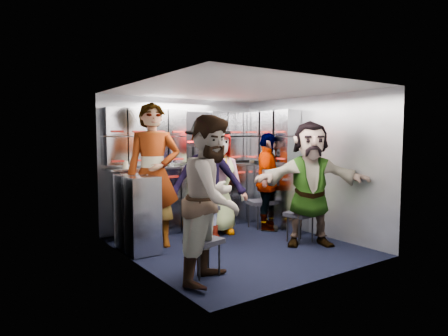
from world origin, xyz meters
TOP-DOWN VIEW (x-y plane):
  - floor at (0.00, 0.00)m, footprint 3.00×3.00m
  - wall_back at (0.00, 1.50)m, footprint 2.80×0.04m
  - wall_left at (-1.40, 0.00)m, footprint 0.04×3.00m
  - wall_right at (1.40, 0.00)m, footprint 0.04×3.00m
  - ceiling at (0.00, 0.00)m, footprint 2.80×3.00m
  - cart_bank_back at (0.00, 1.29)m, footprint 2.68×0.38m
  - cart_bank_left at (-1.19, 0.56)m, footprint 0.38×0.76m
  - counter at (0.00, 1.29)m, footprint 2.68×0.42m
  - locker_bank_back at (0.00, 1.35)m, footprint 2.68×0.28m
  - locker_bank_right at (1.25, 0.70)m, footprint 0.28×1.00m
  - right_cabinet at (1.25, 0.60)m, footprint 0.28×1.20m
  - coffee_niche at (0.18, 1.41)m, footprint 0.46×0.16m
  - red_latch_strip at (0.00, 1.09)m, footprint 2.60×0.02m
  - jump_seat_near_left at (-0.96, -0.70)m, footprint 0.40×0.39m
  - jump_seat_mid_left at (-0.14, 0.67)m, footprint 0.42×0.40m
  - jump_seat_center at (0.22, 0.96)m, footprint 0.50×0.49m
  - jump_seat_mid_right at (0.98, 0.69)m, footprint 0.45×0.44m
  - jump_seat_near_right at (0.87, -0.32)m, footprint 0.40×0.38m
  - attendant_standing at (-0.91, 0.67)m, footprint 0.84×0.71m
  - attendant_arc_a at (-0.96, -0.88)m, footprint 1.05×1.00m
  - attendant_arc_b at (-0.14, 0.49)m, footprint 1.30×1.03m
  - attendant_arc_c at (0.22, 0.78)m, footprint 0.89×0.71m
  - attendant_arc_d at (0.98, 0.51)m, footprint 0.91×0.90m
  - attendant_arc_e at (0.87, -0.50)m, footprint 1.60×1.27m
  - bottle_left at (-0.34, 1.24)m, footprint 0.07×0.07m
  - bottle_mid at (-0.74, 1.24)m, footprint 0.06×0.06m
  - bottle_right at (0.24, 1.24)m, footprint 0.07×0.07m
  - cup_left at (-1.08, 1.23)m, footprint 0.08×0.08m
  - cup_right at (1.25, 1.23)m, footprint 0.07×0.07m

SIDE VIEW (x-z plane):
  - floor at x=0.00m, z-range 0.00..0.00m
  - jump_seat_near_left at x=-0.96m, z-range 0.15..0.56m
  - jump_seat_near_right at x=0.87m, z-range 0.16..0.59m
  - jump_seat_mid_right at x=0.98m, z-range 0.17..0.62m
  - jump_seat_center at x=0.22m, z-range 0.18..0.63m
  - jump_seat_mid_left at x=-0.14m, z-range 0.18..0.66m
  - cart_bank_back at x=0.00m, z-range 0.00..0.99m
  - cart_bank_left at x=-1.19m, z-range 0.00..0.99m
  - right_cabinet at x=1.25m, z-range 0.00..1.00m
  - attendant_arc_d at x=0.98m, z-range 0.00..1.54m
  - attendant_arc_c at x=0.22m, z-range 0.00..1.60m
  - attendant_arc_e at x=0.87m, z-range 0.00..1.70m
  - attendant_arc_a at x=-0.96m, z-range 0.00..1.71m
  - red_latch_strip at x=0.00m, z-range 0.86..0.90m
  - attendant_arc_b at x=-0.14m, z-range 0.00..1.76m
  - attendant_standing at x=-0.91m, z-range 0.00..1.94m
  - counter at x=0.00m, z-range 1.00..1.03m
  - wall_back at x=0.00m, z-range 0.00..2.10m
  - wall_left at x=-1.40m, z-range 0.00..2.10m
  - wall_right at x=1.40m, z-range 0.00..2.10m
  - cup_left at x=-1.08m, z-range 1.03..1.14m
  - cup_right at x=1.25m, z-range 1.03..1.14m
  - bottle_mid at x=-0.74m, z-range 1.03..1.28m
  - bottle_right at x=0.24m, z-range 1.03..1.31m
  - bottle_left at x=-0.34m, z-range 1.03..1.31m
  - coffee_niche at x=0.18m, z-range 1.05..1.89m
  - locker_bank_back at x=0.00m, z-range 1.08..1.90m
  - locker_bank_right at x=1.25m, z-range 1.08..1.90m
  - ceiling at x=0.00m, z-range 2.09..2.11m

